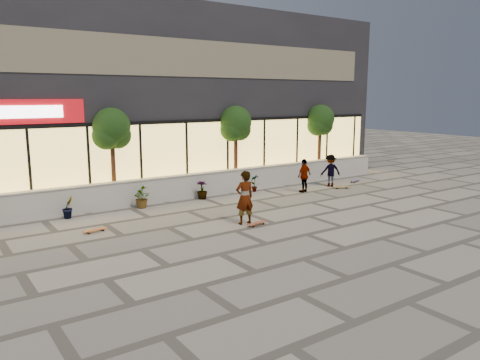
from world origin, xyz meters
TOP-DOWN VIEW (x-y plane):
  - ground at (0.00, 0.00)m, footprint 80.00×80.00m
  - planter_wall at (0.00, 7.00)m, footprint 22.00×0.42m
  - retail_building at (-0.00, 12.49)m, footprint 24.00×9.17m
  - shrub_b at (-5.70, 6.45)m, footprint 0.57×0.57m
  - shrub_c at (-2.90, 6.45)m, footprint 0.68×0.77m
  - shrub_d at (-0.10, 6.45)m, footprint 0.64×0.64m
  - shrub_e at (2.70, 6.45)m, footprint 0.46×0.35m
  - tree_midwest at (-3.50, 7.70)m, footprint 1.60×1.50m
  - tree_mideast at (2.50, 7.70)m, footprint 1.60×1.50m
  - tree_east at (8.00, 7.70)m, footprint 1.60×1.50m
  - skater_center at (-0.90, 2.18)m, footprint 0.71×0.49m
  - skater_right_near at (4.48, 5.04)m, footprint 0.96×0.56m
  - skater_right_far at (6.50, 5.36)m, footprint 1.16×0.93m
  - skateboard_center at (-0.67, 1.77)m, footprint 0.84×0.35m
  - skateboard_left at (-5.48, 4.13)m, footprint 0.81×0.31m
  - skateboard_right_near at (6.53, 4.62)m, footprint 0.81×0.51m
  - skateboard_right_far at (8.39, 5.45)m, footprint 0.86×0.46m

SIDE VIEW (x-z plane):
  - ground at x=0.00m, z-range 0.00..0.00m
  - skateboard_left at x=-5.48m, z-range 0.03..0.13m
  - skateboard_right_near at x=6.53m, z-range 0.03..0.13m
  - skateboard_center at x=-0.67m, z-range 0.03..0.13m
  - skateboard_right_far at x=8.39m, z-range 0.03..0.13m
  - shrub_b at x=-5.70m, z-range 0.00..0.81m
  - shrub_c at x=-2.90m, z-range 0.00..0.81m
  - shrub_d at x=-0.10m, z-range 0.00..0.81m
  - shrub_e at x=2.70m, z-range 0.00..0.81m
  - planter_wall at x=0.00m, z-range 0.00..1.04m
  - skater_right_near at x=4.48m, z-range 0.00..1.55m
  - skater_right_far at x=6.50m, z-range 0.00..1.57m
  - skater_center at x=-0.90m, z-range 0.00..1.86m
  - tree_midwest at x=-3.50m, z-range 1.03..4.94m
  - tree_mideast at x=2.50m, z-range 1.03..4.94m
  - tree_east at x=8.00m, z-range 1.03..4.94m
  - retail_building at x=0.00m, z-range 0.00..8.50m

